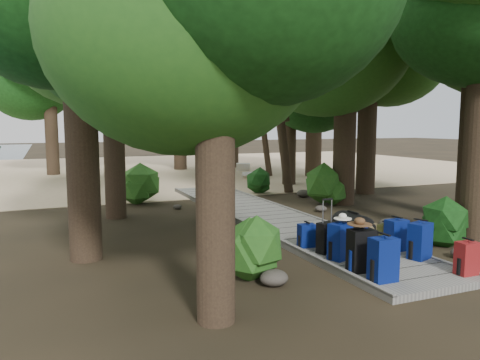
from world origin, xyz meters
name	(u,v)px	position (x,y,z in m)	size (l,w,h in m)	color
ground	(287,227)	(0.00, 0.00, 0.00)	(120.00, 120.00, 0.00)	#332819
sand_beach	(151,169)	(0.00, 16.00, 0.01)	(40.00, 22.00, 0.02)	#CCB189
boardwalk	(269,217)	(0.00, 1.00, 0.06)	(2.00, 12.00, 0.12)	gray
backpack_left_a	(383,257)	(-0.69, -4.40, 0.50)	(0.40, 0.28, 0.75)	navy
backpack_left_b	(362,248)	(-0.69, -3.86, 0.51)	(0.42, 0.30, 0.77)	black
backpack_left_c	(340,239)	(-0.62, -3.15, 0.48)	(0.39, 0.28, 0.73)	navy
backpack_left_d	(307,234)	(-0.72, -2.18, 0.37)	(0.33, 0.24, 0.50)	navy
backpack_right_a	(467,256)	(0.77, -4.66, 0.42)	(0.33, 0.24, 0.59)	maroon
backpack_right_b	(420,239)	(0.73, -3.67, 0.48)	(0.40, 0.28, 0.73)	navy
backpack_right_c	(396,233)	(0.72, -3.06, 0.45)	(0.39, 0.28, 0.66)	navy
backpack_right_d	(387,235)	(0.69, -2.85, 0.38)	(0.34, 0.25, 0.52)	#3C3B15
duffel_right_khaki	(363,230)	(0.73, -2.03, 0.31)	(0.37, 0.56, 0.37)	brown
duffel_right_black	(353,224)	(0.69, -1.73, 0.37)	(0.49, 0.78, 0.49)	black
suitcase_on_boardwalk	(327,238)	(-0.60, -2.69, 0.41)	(0.37, 0.21, 0.58)	black
lone_suitcase_on_sand	(203,178)	(0.48, 8.05, 0.34)	(0.41, 0.23, 0.64)	black
hat_brown	(360,221)	(-0.71, -3.81, 0.95)	(0.41, 0.41, 0.12)	#51351E
hat_white	(343,216)	(-0.56, -3.13, 0.90)	(0.32, 0.32, 0.11)	silver
kayak	(90,182)	(-3.82, 9.69, 0.20)	(0.78, 3.55, 0.35)	#B31A0F
sun_lounger	(250,171)	(3.41, 10.02, 0.35)	(0.66, 2.04, 0.66)	silver
tree_right_b	(480,23)	(4.74, -1.20, 5.03)	(5.63, 5.63, 10.06)	black
tree_right_c	(347,43)	(3.28, 2.33, 4.99)	(5.76, 5.76, 9.97)	black
tree_right_d	(369,57)	(5.38, 3.97, 4.90)	(5.35, 5.35, 9.80)	black
tree_right_e	(290,88)	(4.01, 7.29, 4.02)	(4.46, 4.46, 8.03)	black
tree_right_f	(315,60)	(6.64, 9.66, 5.55)	(6.22, 6.22, 11.10)	black
tree_left_a	(214,38)	(-3.46, -4.55, 3.55)	(4.27, 4.27, 7.11)	black
tree_left_b	(77,26)	(-4.78, -0.98, 4.25)	(4.73, 4.73, 8.51)	black
tree_left_c	(112,69)	(-3.71, 2.85, 3.96)	(4.55, 4.55, 7.92)	black
tree_back_a	(117,81)	(-1.80, 15.66, 4.79)	(5.54, 5.54, 9.59)	black
tree_back_b	(179,78)	(1.53, 15.43, 5.07)	(5.68, 5.68, 10.14)	black
tree_back_c	(233,86)	(4.76, 15.57, 4.74)	(5.26, 5.26, 9.47)	black
tree_back_d	(49,85)	(-5.11, 15.16, 4.47)	(5.36, 5.36, 8.93)	black
palm_right_a	(290,86)	(2.98, 5.41, 3.91)	(4.58, 4.58, 7.82)	#163A10
palm_right_b	(267,97)	(4.64, 10.71, 3.83)	(3.97, 3.97, 7.66)	#163A10
palm_right_c	(212,102)	(2.22, 11.93, 3.63)	(4.56, 4.56, 7.26)	#163A10
palm_left_a	(72,86)	(-4.49, 6.83, 3.80)	(4.77, 4.77, 7.59)	#163A10
rock_left_a	(274,278)	(-2.18, -3.64, 0.13)	(0.46, 0.41, 0.25)	#4C473F
rock_left_b	(227,252)	(-2.30, -1.89, 0.10)	(0.36, 0.32, 0.20)	#4C473F
rock_left_c	(205,221)	(-1.80, 0.94, 0.13)	(0.46, 0.41, 0.25)	#4C473F
rock_left_d	(177,207)	(-1.84, 3.45, 0.07)	(0.26, 0.24, 0.14)	#4C473F
rock_right_a	(460,253)	(1.78, -3.63, 0.10)	(0.37, 0.33, 0.20)	#4C473F
rock_right_b	(390,224)	(2.11, -1.25, 0.15)	(0.54, 0.49, 0.30)	#4C473F
rock_right_c	(321,209)	(1.89, 1.43, 0.10)	(0.35, 0.31, 0.19)	#4C473F
rock_right_d	(303,194)	(2.81, 4.01, 0.13)	(0.48, 0.43, 0.26)	#4C473F
shrub_left_a	(253,249)	(-2.32, -3.14, 0.47)	(1.05, 1.05, 0.94)	#215318
shrub_left_b	(210,206)	(-1.64, 1.03, 0.46)	(1.03, 1.03, 0.93)	#215318
shrub_left_c	(142,185)	(-2.62, 4.82, 0.59)	(1.31, 1.31, 1.18)	#215318
shrub_right_a	(442,224)	(2.11, -2.83, 0.47)	(1.05, 1.05, 0.94)	#215318
shrub_right_b	(327,186)	(2.77, 2.47, 0.57)	(1.27, 1.27, 1.14)	#215318
shrub_right_c	(258,183)	(1.69, 5.38, 0.41)	(0.92, 0.92, 0.83)	#215318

